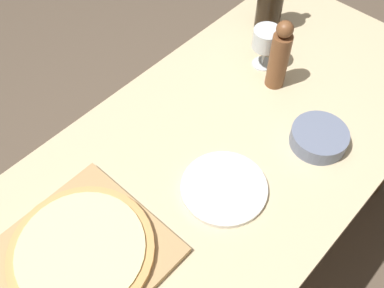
# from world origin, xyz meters

# --- Properties ---
(ground_plane) EXTENTS (12.00, 12.00, 0.00)m
(ground_plane) POSITION_xyz_m (0.00, 0.00, 0.00)
(ground_plane) COLOR brown
(dining_table) EXTENTS (0.74, 1.75, 0.75)m
(dining_table) POSITION_xyz_m (0.00, 0.00, 0.65)
(dining_table) COLOR #CCB78E
(dining_table) RESTS_ON ground_plane
(cutting_board) EXTENTS (0.35, 0.35, 0.02)m
(cutting_board) POSITION_xyz_m (-0.04, -0.37, 0.75)
(cutting_board) COLOR tan
(cutting_board) RESTS_ON dining_table
(pizza) EXTENTS (0.33, 0.33, 0.02)m
(pizza) POSITION_xyz_m (-0.04, -0.37, 0.77)
(pizza) COLOR tan
(pizza) RESTS_ON cutting_board
(pepper_mill) EXTENTS (0.06, 0.06, 0.23)m
(pepper_mill) POSITION_xyz_m (-0.05, 0.38, 0.85)
(pepper_mill) COLOR brown
(pepper_mill) RESTS_ON dining_table
(wine_glass) EXTENTS (0.08, 0.08, 0.13)m
(wine_glass) POSITION_xyz_m (-0.12, 0.42, 0.84)
(wine_glass) COLOR silver
(wine_glass) RESTS_ON dining_table
(small_bowl) EXTENTS (0.15, 0.15, 0.05)m
(small_bowl) POSITION_xyz_m (0.18, 0.28, 0.77)
(small_bowl) COLOR slate
(small_bowl) RESTS_ON dining_table
(dinner_plate) EXTENTS (0.22, 0.22, 0.01)m
(dinner_plate) POSITION_xyz_m (0.09, -0.01, 0.75)
(dinner_plate) COLOR silver
(dinner_plate) RESTS_ON dining_table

